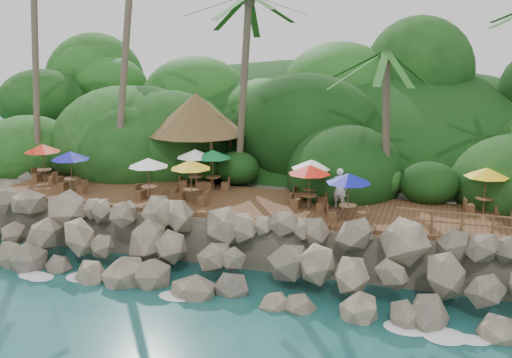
% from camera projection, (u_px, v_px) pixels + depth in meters
% --- Properties ---
extents(ground, '(140.00, 140.00, 0.00)m').
position_uv_depth(ground, '(208.00, 300.00, 22.68)').
color(ground, '#19514F').
rests_on(ground, ground).
extents(land_base, '(32.00, 25.20, 2.10)m').
position_uv_depth(land_base, '(305.00, 180.00, 37.23)').
color(land_base, gray).
rests_on(land_base, ground).
extents(jungle_hill, '(44.80, 28.00, 15.40)m').
position_uv_depth(jungle_hill, '(327.00, 171.00, 44.42)').
color(jungle_hill, '#143811').
rests_on(jungle_hill, ground).
extents(seawall, '(29.00, 4.00, 2.30)m').
position_uv_depth(seawall, '(226.00, 254.00, 24.26)').
color(seawall, gray).
rests_on(seawall, ground).
extents(terrace, '(26.00, 5.00, 0.20)m').
position_uv_depth(terrace, '(256.00, 204.00, 27.71)').
color(terrace, brown).
rests_on(terrace, land_base).
extents(jungle_foliage, '(44.00, 16.00, 12.00)m').
position_uv_depth(jungle_foliage, '(301.00, 200.00, 36.56)').
color(jungle_foliage, '#143811').
rests_on(jungle_foliage, ground).
extents(foam_line, '(25.20, 0.80, 0.06)m').
position_uv_depth(foam_line, '(211.00, 296.00, 22.95)').
color(foam_line, white).
rests_on(foam_line, ground).
extents(palapa, '(5.31, 5.31, 4.60)m').
position_uv_depth(palapa, '(196.00, 114.00, 31.69)').
color(palapa, brown).
rests_on(palapa, ground).
extents(dining_clusters, '(25.49, 4.94, 2.05)m').
position_uv_depth(dining_clusters, '(249.00, 166.00, 27.28)').
color(dining_clusters, brown).
rests_on(dining_clusters, terrace).
extents(railing, '(7.20, 0.10, 1.00)m').
position_uv_depth(railing, '(493.00, 225.00, 22.35)').
color(railing, brown).
rests_on(railing, terrace).
extents(waiter, '(0.75, 0.57, 1.83)m').
position_uv_depth(waiter, '(340.00, 188.00, 26.49)').
color(waiter, silver).
rests_on(waiter, terrace).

